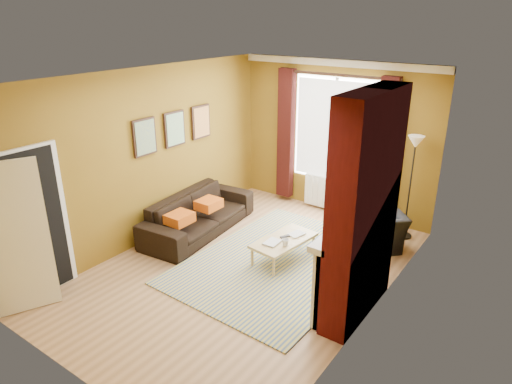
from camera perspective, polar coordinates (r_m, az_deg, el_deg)
ground at (r=6.86m, az=-1.23°, el=-9.60°), size 5.50×5.50×0.00m
room_walls at (r=6.14m, az=4.99°, el=0.85°), size 3.82×5.54×2.83m
striped_rug at (r=7.03m, az=3.01°, el=-8.70°), size 2.45×3.33×0.02m
sofa at (r=7.89m, az=-7.19°, el=-2.71°), size 1.09×2.32×0.66m
armchair at (r=7.48m, az=13.77°, el=-4.60°), size 1.34×1.34×0.66m
coffee_table at (r=6.96m, az=3.49°, el=-6.17°), size 0.66×1.12×0.35m
wicker_stool at (r=7.92m, az=10.55°, el=-3.82°), size 0.37×0.37×0.41m
floor_lamp at (r=7.68m, az=19.11°, el=3.97°), size 0.32×0.32×1.75m
book_a at (r=6.86m, az=1.33°, el=-6.09°), size 0.21×0.27×0.03m
book_b at (r=7.14m, az=4.56°, el=-5.01°), size 0.24×0.28×0.02m
mug at (r=6.74m, az=3.69°, el=-6.30°), size 0.11×0.11×0.10m
tv_remote at (r=7.00m, az=3.63°, el=-5.57°), size 0.11×0.16×0.02m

